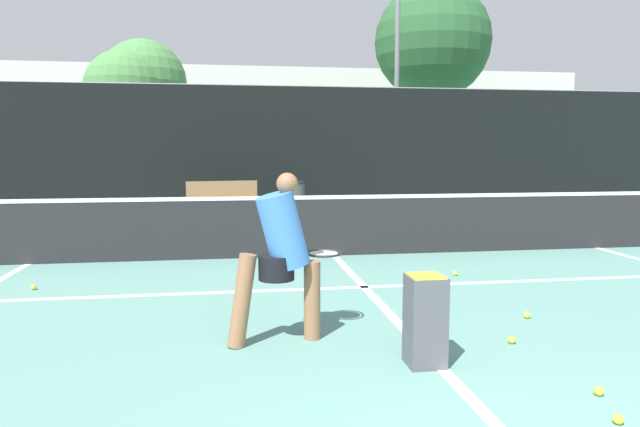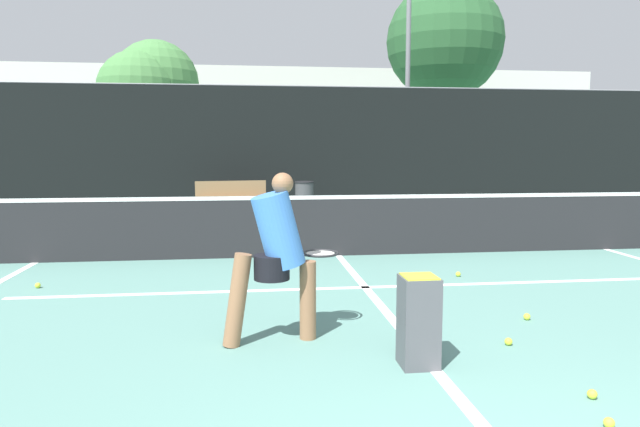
% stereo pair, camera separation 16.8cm
% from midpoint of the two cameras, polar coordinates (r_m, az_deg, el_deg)
% --- Properties ---
extents(court_service_line, '(8.25, 0.10, 0.01)m').
position_cam_midpoint_polar(court_service_line, '(6.96, 5.25, -7.35)').
color(court_service_line, white).
rests_on(court_service_line, ground).
extents(court_center_mark, '(0.10, 5.98, 0.01)m').
position_cam_midpoint_polar(court_center_mark, '(6.11, 7.11, -9.37)').
color(court_center_mark, white).
rests_on(court_center_mark, ground).
extents(net, '(11.09, 0.09, 1.07)m').
position_cam_midpoint_polar(net, '(8.88, 2.40, -0.98)').
color(net, slate).
rests_on(net, ground).
extents(fence_back, '(24.00, 0.06, 3.36)m').
position_cam_midpoint_polar(fence_back, '(15.64, -1.81, 6.53)').
color(fence_back, black).
rests_on(fence_back, ground).
extents(player_practicing, '(1.10, 0.69, 1.47)m').
position_cam_midpoint_polar(player_practicing, '(4.89, -3.37, -3.85)').
color(player_practicing, '#8C6042').
rests_on(player_practicing, ground).
extents(tennis_ball_scattered_1, '(0.07, 0.07, 0.07)m').
position_cam_midpoint_polar(tennis_ball_scattered_1, '(5.25, 19.22, -12.00)').
color(tennis_ball_scattered_1, '#D1E033').
rests_on(tennis_ball_scattered_1, ground).
extents(tennis_ball_scattered_5, '(0.07, 0.07, 0.07)m').
position_cam_midpoint_polar(tennis_ball_scattered_5, '(7.73, 14.26, -5.90)').
color(tennis_ball_scattered_5, '#D1E033').
rests_on(tennis_ball_scattered_5, ground).
extents(tennis_ball_scattered_6, '(0.07, 0.07, 0.07)m').
position_cam_midpoint_polar(tennis_ball_scattered_6, '(6.92, 9.50, -7.25)').
color(tennis_ball_scattered_6, '#D1E033').
rests_on(tennis_ball_scattered_6, ground).
extents(tennis_ball_scattered_7, '(0.07, 0.07, 0.07)m').
position_cam_midpoint_polar(tennis_ball_scattered_7, '(7.65, -25.82, -6.49)').
color(tennis_ball_scattered_7, '#D1E033').
rests_on(tennis_ball_scattered_7, ground).
extents(tennis_ball_scattered_8, '(0.07, 0.07, 0.07)m').
position_cam_midpoint_polar(tennis_ball_scattered_8, '(4.07, 28.05, -17.99)').
color(tennis_ball_scattered_8, '#D1E033').
rests_on(tennis_ball_scattered_8, ground).
extents(tennis_ball_scattered_9, '(0.07, 0.07, 0.07)m').
position_cam_midpoint_polar(tennis_ball_scattered_9, '(4.43, 26.59, -15.86)').
color(tennis_ball_scattered_9, '#D1E033').
rests_on(tennis_ball_scattered_9, ground).
extents(tennis_ball_scattered_10, '(0.07, 0.07, 0.07)m').
position_cam_midpoint_polar(tennis_ball_scattered_10, '(8.39, -1.50, -4.72)').
color(tennis_ball_scattered_10, '#D1E033').
rests_on(tennis_ball_scattered_10, ground).
extents(tennis_ball_scattered_11, '(0.07, 0.07, 0.07)m').
position_cam_midpoint_polar(tennis_ball_scattered_11, '(6.04, 20.75, -9.63)').
color(tennis_ball_scattered_11, '#D1E033').
rests_on(tennis_ball_scattered_11, ground).
extents(ball_hopper, '(0.28, 0.28, 0.71)m').
position_cam_midpoint_polar(ball_hopper, '(4.51, 10.90, -10.32)').
color(ball_hopper, '#4C4C51').
rests_on(ball_hopper, ground).
extents(courtside_bench, '(1.81, 0.64, 0.86)m').
position_cam_midpoint_polar(courtside_bench, '(14.43, -8.50, 1.70)').
color(courtside_bench, olive).
rests_on(courtside_bench, ground).
extents(trash_bin, '(0.49, 0.49, 0.84)m').
position_cam_midpoint_polar(trash_bin, '(14.41, -1.24, 1.56)').
color(trash_bin, '#3F3F42').
rests_on(trash_bin, ground).
extents(parked_car, '(1.66, 4.52, 1.47)m').
position_cam_midpoint_polar(parked_car, '(18.97, 7.51, 3.29)').
color(parked_car, silver).
rests_on(parked_car, ground).
extents(floodlight_mast, '(1.10, 0.24, 9.37)m').
position_cam_midpoint_polar(floodlight_mast, '(20.36, 9.10, 18.36)').
color(floodlight_mast, slate).
rests_on(floodlight_mast, ground).
extents(tree_west, '(4.90, 4.90, 8.61)m').
position_cam_midpoint_polar(tree_west, '(25.64, 12.57, 16.45)').
color(tree_west, brown).
rests_on(tree_west, ground).
extents(tree_mid, '(3.36, 3.36, 5.92)m').
position_cam_midpoint_polar(tree_mid, '(24.00, -15.90, 12.37)').
color(tree_mid, brown).
rests_on(tree_mid, ground).
extents(tree_east, '(3.07, 3.07, 5.39)m').
position_cam_midpoint_polar(tree_east, '(23.28, -17.53, 11.58)').
color(tree_east, brown).
rests_on(tree_east, ground).
extents(building_far, '(36.00, 2.40, 6.00)m').
position_cam_midpoint_polar(building_far, '(32.08, -4.62, 8.88)').
color(building_far, beige).
rests_on(building_far, ground).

